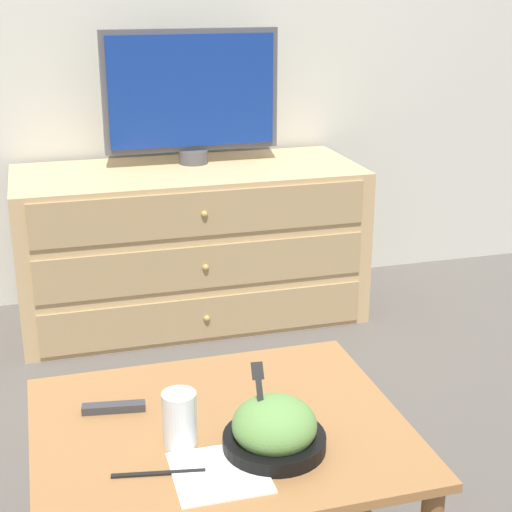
# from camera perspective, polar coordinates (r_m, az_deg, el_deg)

# --- Properties ---
(ground_plane) EXTENTS (12.00, 12.00, 0.00)m
(ground_plane) POSITION_cam_1_polar(r_m,az_deg,el_deg) (3.48, -5.57, -2.28)
(ground_plane) COLOR #56514C
(dresser) EXTENTS (1.31, 0.57, 0.60)m
(dresser) POSITION_cam_1_polar(r_m,az_deg,el_deg) (3.09, -4.81, 0.88)
(dresser) COLOR tan
(dresser) RESTS_ON ground_plane
(tv) EXTENTS (0.68, 0.11, 0.51)m
(tv) POSITION_cam_1_polar(r_m,az_deg,el_deg) (3.06, -4.72, 11.70)
(tv) COLOR #515156
(tv) RESTS_ON dresser
(coffee_table) EXTENTS (0.78, 0.64, 0.39)m
(coffee_table) POSITION_cam_1_polar(r_m,az_deg,el_deg) (1.72, -2.61, -13.75)
(coffee_table) COLOR #9E6B3D
(coffee_table) RESTS_ON ground_plane
(takeout_bowl) EXTENTS (0.21, 0.21, 0.17)m
(takeout_bowl) POSITION_cam_1_polar(r_m,az_deg,el_deg) (1.60, 1.34, -12.53)
(takeout_bowl) COLOR black
(takeout_bowl) RESTS_ON coffee_table
(drink_cup) EXTENTS (0.07, 0.07, 0.12)m
(drink_cup) POSITION_cam_1_polar(r_m,az_deg,el_deg) (1.61, -5.57, -11.96)
(drink_cup) COLOR white
(drink_cup) RESTS_ON coffee_table
(napkin) EXTENTS (0.18, 0.18, 0.00)m
(napkin) POSITION_cam_1_polar(r_m,az_deg,el_deg) (1.55, -2.67, -15.46)
(napkin) COLOR white
(napkin) RESTS_ON coffee_table
(knife) EXTENTS (0.18, 0.04, 0.01)m
(knife) POSITION_cam_1_polar(r_m,az_deg,el_deg) (1.56, -7.11, -15.42)
(knife) COLOR black
(knife) RESTS_ON coffee_table
(remote_control) EXTENTS (0.14, 0.05, 0.02)m
(remote_control) POSITION_cam_1_polar(r_m,az_deg,el_deg) (1.76, -10.31, -10.79)
(remote_control) COLOR #38383D
(remote_control) RESTS_ON coffee_table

